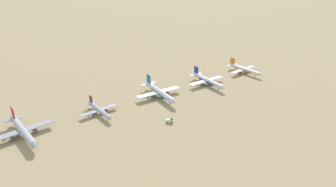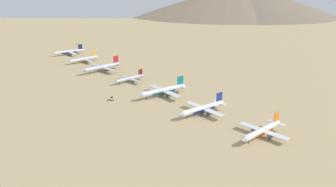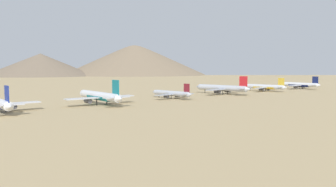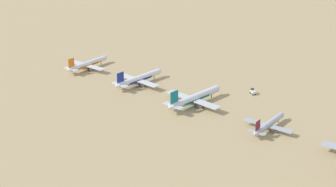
% 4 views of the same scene
% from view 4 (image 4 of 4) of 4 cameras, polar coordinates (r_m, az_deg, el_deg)
% --- Properties ---
extents(ground_plane, '(2060.07, 2060.07, 0.00)m').
position_cam_4_polar(ground_plane, '(327.97, 10.78, -3.96)').
color(ground_plane, tan).
extents(parked_jet_3, '(39.83, 32.39, 11.48)m').
position_cam_4_polar(parked_jet_3, '(327.34, 10.80, -3.26)').
color(parked_jet_3, '#B2B7C1').
rests_on(parked_jet_3, ground).
extents(parked_jet_4, '(54.18, 44.38, 15.71)m').
position_cam_4_polar(parked_jet_4, '(357.34, 2.87, -0.48)').
color(parked_jet_4, silver).
rests_on(parked_jet_4, ground).
extents(parked_jet_5, '(49.59, 40.56, 14.34)m').
position_cam_4_polar(parked_jet_5, '(394.27, -3.18, 1.60)').
color(parked_jet_5, white).
rests_on(parked_jet_5, ground).
extents(parked_jet_6, '(46.49, 37.82, 13.40)m').
position_cam_4_polar(parked_jet_6, '(432.24, -8.68, 3.16)').
color(parked_jet_6, white).
rests_on(parked_jet_6, ground).
extents(service_truck, '(5.37, 5.51, 3.90)m').
position_cam_4_polar(service_truck, '(381.59, 9.14, 0.23)').
color(service_truck, silver).
rests_on(service_truck, ground).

